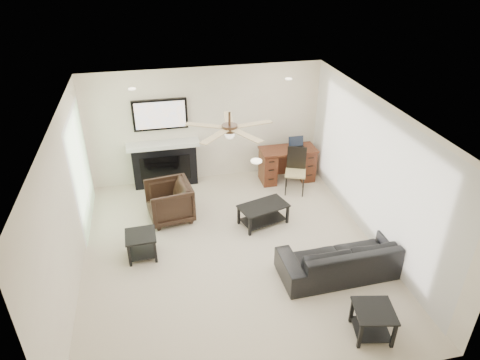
{
  "coord_description": "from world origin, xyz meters",
  "views": [
    {
      "loc": [
        -1.13,
        -5.75,
        4.71
      ],
      "look_at": [
        0.22,
        0.37,
        1.18
      ],
      "focal_mm": 32.0,
      "sensor_mm": 36.0,
      "label": 1
    }
  ],
  "objects_px": {
    "sofa": "(344,257)",
    "armchair": "(169,202)",
    "coffee_table": "(263,214)",
    "fireplace_unit": "(163,145)",
    "desk": "(287,164)"
  },
  "relations": [
    {
      "from": "coffee_table",
      "to": "desk",
      "type": "distance_m",
      "value": 1.82
    },
    {
      "from": "armchair",
      "to": "sofa",
      "type": "bearing_deg",
      "value": 42.18
    },
    {
      "from": "fireplace_unit",
      "to": "armchair",
      "type": "bearing_deg",
      "value": -90.74
    },
    {
      "from": "armchair",
      "to": "coffee_table",
      "type": "height_order",
      "value": "armchair"
    },
    {
      "from": "armchair",
      "to": "fireplace_unit",
      "type": "xyz_separation_m",
      "value": [
        0.02,
        1.34,
        0.58
      ]
    },
    {
      "from": "coffee_table",
      "to": "desk",
      "type": "relative_size",
      "value": 0.74
    },
    {
      "from": "sofa",
      "to": "armchair",
      "type": "height_order",
      "value": "armchair"
    },
    {
      "from": "coffee_table",
      "to": "fireplace_unit",
      "type": "height_order",
      "value": "fireplace_unit"
    },
    {
      "from": "coffee_table",
      "to": "fireplace_unit",
      "type": "distance_m",
      "value": 2.64
    },
    {
      "from": "sofa",
      "to": "coffee_table",
      "type": "relative_size",
      "value": 2.3
    },
    {
      "from": "sofa",
      "to": "desk",
      "type": "relative_size",
      "value": 1.7
    },
    {
      "from": "armchair",
      "to": "desk",
      "type": "distance_m",
      "value": 2.84
    },
    {
      "from": "sofa",
      "to": "desk",
      "type": "xyz_separation_m",
      "value": [
        0.06,
        3.13,
        0.08
      ]
    },
    {
      "from": "armchair",
      "to": "desk",
      "type": "height_order",
      "value": "desk"
    },
    {
      "from": "sofa",
      "to": "armchair",
      "type": "bearing_deg",
      "value": -41.27
    }
  ]
}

